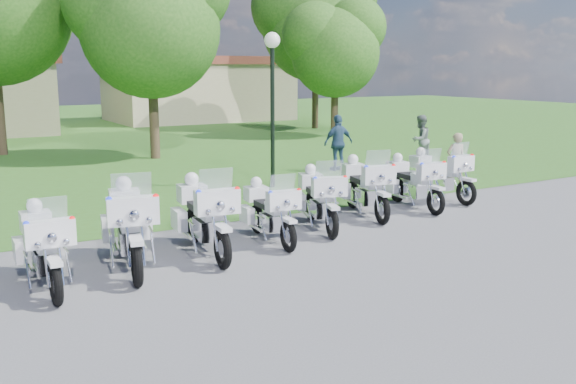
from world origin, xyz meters
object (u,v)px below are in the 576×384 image
motorcycle_2 (204,215)px  motorcycle_7 (439,174)px  bystander_a (456,161)px  bystander_b (420,140)px  motorcycle_4 (319,198)px  motorcycle_6 (413,181)px  motorcycle_0 (44,246)px  bystander_c (338,143)px  lamp_post (272,72)px  motorcycle_5 (365,186)px  motorcycle_1 (129,225)px  motorcycle_3 (269,211)px

motorcycle_2 → motorcycle_7: motorcycle_2 is taller
bystander_a → bystander_b: size_ratio=0.90×
motorcycle_4 → motorcycle_6: 3.17m
motorcycle_0 → bystander_c: bystander_c is taller
lamp_post → bystander_c: 4.33m
motorcycle_6 → bystander_a: size_ratio=1.45×
motorcycle_4 → motorcycle_6: motorcycle_4 is taller
bystander_a → bystander_b: bystander_b is taller
bystander_c → motorcycle_6: bearing=73.8°
motorcycle_5 → bystander_b: bearing=-126.3°
motorcycle_1 → motorcycle_3: 2.91m
motorcycle_5 → motorcycle_7: (2.81, 0.49, -0.02)m
lamp_post → motorcycle_3: bearing=-119.8°
motorcycle_5 → bystander_a: (4.29, 1.40, 0.11)m
motorcycle_6 → bystander_b: bystander_b is taller
motorcycle_0 → motorcycle_3: bearing=-171.0°
motorcycle_0 → motorcycle_2: 2.95m
motorcycle_1 → motorcycle_6: (7.45, 1.21, -0.10)m
motorcycle_0 → bystander_b: bystander_b is taller
motorcycle_5 → bystander_c: size_ratio=1.27×
motorcycle_4 → motorcycle_7: bearing=-149.8°
motorcycle_2 → motorcycle_5: 4.60m
motorcycle_1 → bystander_b: (12.45, 6.54, 0.13)m
bystander_b → motorcycle_1: bearing=11.3°
motorcycle_0 → lamp_post: lamp_post is taller
bystander_c → lamp_post: bearing=24.5°
motorcycle_4 → bystander_a: size_ratio=1.43×
bystander_c → motorcycle_5: bearing=61.0°
motorcycle_4 → lamp_post: (1.47, 4.70, 2.63)m
motorcycle_5 → bystander_b: bystander_b is taller
motorcycle_0 → motorcycle_1: 1.50m
motorcycle_5 → motorcycle_1: bearing=25.2°
motorcycle_4 → bystander_c: (4.79, 6.19, 0.28)m
motorcycle_3 → motorcycle_5: size_ratio=0.91×
motorcycle_0 → motorcycle_2: size_ratio=0.92×
motorcycle_0 → lamp_post: bearing=-140.7°
motorcycle_3 → motorcycle_6: (4.56, 0.94, 0.04)m
motorcycle_5 → motorcycle_6: (1.52, 0.05, -0.03)m
motorcycle_2 → motorcycle_7: bearing=-161.9°
motorcycle_1 → motorcycle_4: 4.38m
motorcycle_1 → motorcycle_5: 6.04m
motorcycle_3 → motorcycle_4: size_ratio=0.95×
motorcycle_7 → bystander_b: 6.15m
lamp_post → motorcycle_1: bearing=-137.3°
motorcycle_0 → motorcycle_4: same height
motorcycle_5 → motorcycle_7: bearing=-155.8°
motorcycle_4 → bystander_b: (8.12, 5.89, 0.22)m
motorcycle_2 → bystander_b: bystander_b is taller
motorcycle_3 → lamp_post: bearing=-114.4°
motorcycle_2 → motorcycle_0: bearing=15.1°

